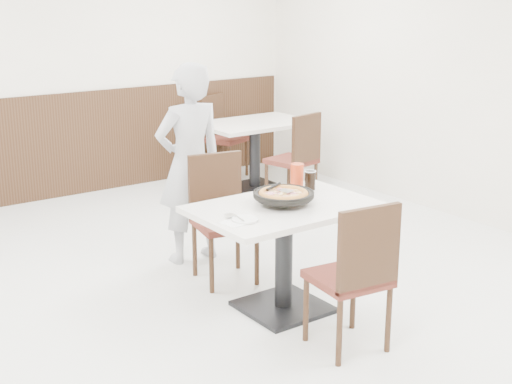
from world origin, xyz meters
TOP-DOWN VIEW (x-y plane):
  - floor at (0.00, 0.00)m, footprint 7.00×7.00m
  - wall_back at (0.00, 3.50)m, footprint 6.00×0.04m
  - wainscot_back at (0.00, 3.48)m, footprint 5.90×0.03m
  - main_table at (0.32, -0.12)m, footprint 1.21×0.82m
  - chair_near at (0.31, -0.77)m, footprint 0.47×0.47m
  - chair_far at (0.28, 0.54)m, footprint 0.49×0.49m
  - trivet at (0.31, -0.08)m, footprint 0.13×0.13m
  - pizza_pan at (0.33, -0.10)m, footprint 0.37×0.37m
  - pizza at (0.33, -0.11)m, footprint 0.31×0.31m
  - pizza_server at (0.35, -0.10)m, footprint 0.09×0.10m
  - napkin at (-0.15, -0.24)m, footprint 0.17×0.17m
  - side_plate at (-0.08, -0.24)m, footprint 0.17×0.17m
  - fork at (-0.11, -0.21)m, footprint 0.04×0.16m
  - cola_glass at (0.71, 0.08)m, footprint 0.08×0.08m
  - red_cup at (0.71, 0.23)m, footprint 0.10×0.10m
  - diner_person at (0.30, 1.08)m, footprint 0.59×0.40m
  - bg_table_right at (1.99, 2.54)m, footprint 1.21×0.81m
  - bg_chair_right_near at (1.96, 1.85)m, footprint 0.50×0.50m
  - bg_chair_right_far at (2.01, 3.17)m, footprint 0.54×0.54m

SIDE VIEW (x-z plane):
  - floor at x=0.00m, z-range 0.00..0.00m
  - main_table at x=0.32m, z-range 0.00..0.75m
  - bg_table_right at x=1.99m, z-range 0.00..0.75m
  - chair_near at x=0.31m, z-range 0.00..0.95m
  - chair_far at x=0.28m, z-range 0.00..0.95m
  - bg_chair_right_near at x=1.96m, z-range 0.00..0.95m
  - bg_chair_right_far at x=2.01m, z-range 0.00..0.95m
  - wainscot_back at x=0.00m, z-range 0.00..1.10m
  - napkin at x=-0.15m, z-range 0.75..0.75m
  - side_plate at x=-0.08m, z-range 0.75..0.77m
  - trivet at x=0.31m, z-range 0.75..0.79m
  - fork at x=-0.11m, z-range 0.77..0.77m
  - pizza_pan at x=0.33m, z-range 0.79..0.80m
  - diner_person at x=0.30m, z-range 0.00..1.60m
  - pizza at x=0.33m, z-range 0.80..0.82m
  - cola_glass at x=0.71m, z-range 0.75..0.88m
  - red_cup at x=0.71m, z-range 0.75..0.91m
  - pizza_server at x=0.35m, z-range 0.84..0.84m
  - wall_back at x=0.00m, z-range 0.00..2.80m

